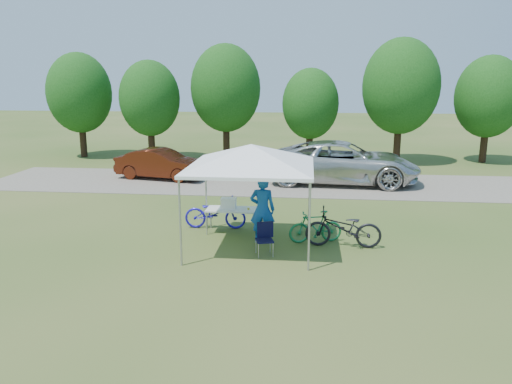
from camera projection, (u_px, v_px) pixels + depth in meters
ground at (251, 247)px, 13.18m from camera, size 100.00×100.00×0.00m
gravel_strip at (273, 183)px, 20.92m from camera, size 24.00×5.00×0.02m
canopy at (251, 147)px, 12.58m from camera, size 4.53×4.53×3.00m
treeline at (276, 93)px, 26.01m from camera, size 24.89×4.28×6.30m
folding_table at (236, 210)px, 14.27m from camera, size 1.69×0.70×0.70m
folding_chair at (265, 236)px, 12.55m from camera, size 0.51×0.53×0.82m
cooler at (229, 203)px, 14.24m from camera, size 0.43×0.30×0.31m
ice_cream_cup at (248, 209)px, 14.17m from camera, size 0.07×0.07×0.05m
cyclist at (262, 210)px, 13.32m from camera, size 0.68×0.45×1.84m
bike_blue at (215, 213)px, 14.69m from camera, size 1.83×0.71×0.95m
bike_green at (316, 227)px, 13.44m from camera, size 1.52×0.79×0.88m
bike_dark at (343, 228)px, 13.04m from camera, size 2.00×0.76×1.04m
minivan at (343, 162)px, 20.81m from camera, size 6.43×3.24×1.74m
sedan at (161, 164)px, 21.72m from camera, size 4.15×2.17×1.30m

